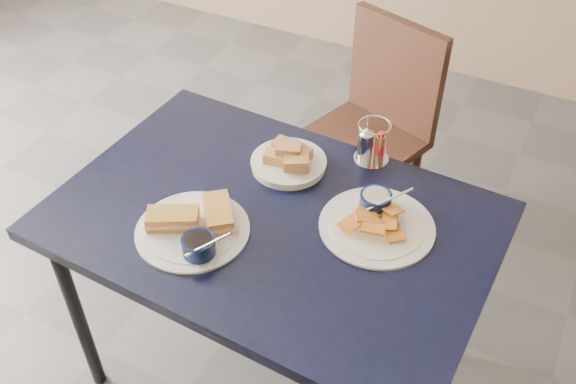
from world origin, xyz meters
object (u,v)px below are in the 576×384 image
at_px(dining_table, 272,232).
at_px(condiment_caddy, 371,144).
at_px(chair_far, 370,115).
at_px(bread_basket, 289,160).
at_px(sandwich_plate, 195,227).
at_px(plantain_plate, 376,219).

height_order(dining_table, condiment_caddy, condiment_caddy).
relative_size(chair_far, condiment_caddy, 6.61).
distance_m(chair_far, bread_basket, 0.75).
relative_size(bread_basket, condiment_caddy, 1.68).
xyz_separation_m(bread_basket, condiment_caddy, (0.21, 0.15, 0.03)).
distance_m(dining_table, chair_far, 0.93).
bearing_deg(dining_table, chair_far, 92.56).
bearing_deg(condiment_caddy, dining_table, -112.43).
bearing_deg(chair_far, dining_table, -87.44).
height_order(chair_far, bread_basket, chair_far).
xyz_separation_m(dining_table, chair_far, (-0.04, 0.92, -0.17)).
bearing_deg(sandwich_plate, condiment_caddy, 59.41).
bearing_deg(plantain_plate, sandwich_plate, -148.72).
bearing_deg(dining_table, sandwich_plate, -135.46).
bearing_deg(chair_far, bread_basket, -91.29).
height_order(dining_table, plantain_plate, plantain_plate).
height_order(plantain_plate, bread_basket, plantain_plate).
bearing_deg(sandwich_plate, dining_table, 44.54).
xyz_separation_m(chair_far, sandwich_plate, (-0.11, -1.07, 0.26)).
relative_size(dining_table, plantain_plate, 3.93).
bearing_deg(chair_far, sandwich_plate, -96.12).
bearing_deg(bread_basket, dining_table, -75.31).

